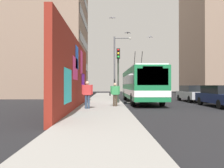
{
  "coord_description": "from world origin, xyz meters",
  "views": [
    {
      "loc": [
        -19.08,
        1.26,
        1.58
      ],
      "look_at": [
        0.86,
        0.83,
        1.7
      ],
      "focal_mm": 36.62,
      "sensor_mm": 36.0,
      "label": 1
    }
  ],
  "objects_px": {
    "pedestrian_near_wall": "(87,92)",
    "traffic_light": "(118,66)",
    "parked_car_navy": "(220,95)",
    "parked_car_silver": "(192,93)",
    "street_lamp": "(116,63)",
    "city_bus": "(140,84)",
    "pedestrian_at_curb": "(115,93)"
  },
  "relations": [
    {
      "from": "pedestrian_near_wall",
      "to": "traffic_light",
      "type": "xyz_separation_m",
      "value": [
        4.68,
        -2.13,
        2.0
      ]
    },
    {
      "from": "parked_car_navy",
      "to": "parked_car_silver",
      "type": "relative_size",
      "value": 1.03
    },
    {
      "from": "parked_car_navy",
      "to": "street_lamp",
      "type": "bearing_deg",
      "value": 39.98
    },
    {
      "from": "city_bus",
      "to": "parked_car_navy",
      "type": "height_order",
      "value": "city_bus"
    },
    {
      "from": "parked_car_silver",
      "to": "street_lamp",
      "type": "height_order",
      "value": "street_lamp"
    },
    {
      "from": "parked_car_silver",
      "to": "street_lamp",
      "type": "relative_size",
      "value": 0.68
    },
    {
      "from": "parked_car_silver",
      "to": "pedestrian_near_wall",
      "type": "distance_m",
      "value": 12.33
    },
    {
      "from": "pedestrian_near_wall",
      "to": "pedestrian_at_curb",
      "type": "distance_m",
      "value": 2.39
    },
    {
      "from": "parked_car_silver",
      "to": "parked_car_navy",
      "type": "bearing_deg",
      "value": 180.0
    },
    {
      "from": "traffic_light",
      "to": "street_lamp",
      "type": "height_order",
      "value": "street_lamp"
    },
    {
      "from": "city_bus",
      "to": "pedestrian_near_wall",
      "type": "distance_m",
      "value": 8.13
    },
    {
      "from": "parked_car_silver",
      "to": "pedestrian_at_curb",
      "type": "xyz_separation_m",
      "value": [
        -6.26,
        7.72,
        0.24
      ]
    },
    {
      "from": "parked_car_navy",
      "to": "street_lamp",
      "type": "relative_size",
      "value": 0.7
    },
    {
      "from": "city_bus",
      "to": "traffic_light",
      "type": "relative_size",
      "value": 2.55
    },
    {
      "from": "pedestrian_at_curb",
      "to": "street_lamp",
      "type": "bearing_deg",
      "value": -2.94
    },
    {
      "from": "pedestrian_at_curb",
      "to": "traffic_light",
      "type": "bearing_deg",
      "value": -6.93
    },
    {
      "from": "pedestrian_at_curb",
      "to": "traffic_light",
      "type": "height_order",
      "value": "traffic_light"
    },
    {
      "from": "parked_car_navy",
      "to": "parked_car_silver",
      "type": "xyz_separation_m",
      "value": [
        5.39,
        -0.0,
        -0.0
      ]
    },
    {
      "from": "street_lamp",
      "to": "city_bus",
      "type": "bearing_deg",
      "value": -154.3
    },
    {
      "from": "traffic_light",
      "to": "street_lamp",
      "type": "distance_m",
      "value": 6.5
    },
    {
      "from": "city_bus",
      "to": "parked_car_silver",
      "type": "bearing_deg",
      "value": -79.22
    },
    {
      "from": "city_bus",
      "to": "street_lamp",
      "type": "relative_size",
      "value": 1.68
    },
    {
      "from": "parked_car_navy",
      "to": "street_lamp",
      "type": "xyz_separation_m",
      "value": [
        8.63,
        7.24,
        3.22
      ]
    },
    {
      "from": "city_bus",
      "to": "pedestrian_near_wall",
      "type": "height_order",
      "value": "city_bus"
    },
    {
      "from": "city_bus",
      "to": "pedestrian_at_curb",
      "type": "distance_m",
      "value": 5.88
    },
    {
      "from": "parked_car_navy",
      "to": "traffic_light",
      "type": "xyz_separation_m",
      "value": [
        2.2,
        7.35,
        2.31
      ]
    },
    {
      "from": "parked_car_silver",
      "to": "pedestrian_near_wall",
      "type": "xyz_separation_m",
      "value": [
        -7.87,
        9.48,
        0.3
      ]
    },
    {
      "from": "parked_car_silver",
      "to": "pedestrian_near_wall",
      "type": "bearing_deg",
      "value": 129.7
    },
    {
      "from": "parked_car_navy",
      "to": "pedestrian_at_curb",
      "type": "relative_size",
      "value": 2.99
    },
    {
      "from": "street_lamp",
      "to": "parked_car_navy",
      "type": "bearing_deg",
      "value": -140.02
    },
    {
      "from": "pedestrian_at_curb",
      "to": "street_lamp",
      "type": "height_order",
      "value": "street_lamp"
    },
    {
      "from": "parked_car_silver",
      "to": "pedestrian_at_curb",
      "type": "relative_size",
      "value": 2.9
    }
  ]
}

